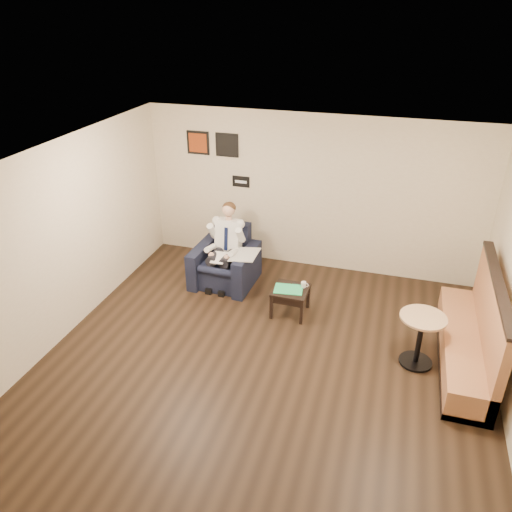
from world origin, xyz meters
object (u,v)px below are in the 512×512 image
(armchair, at_px, (225,257))
(side_table, at_px, (290,301))
(banquette, at_px, (469,322))
(cafe_table, at_px, (419,340))
(seated_man, at_px, (221,251))
(green_folder, at_px, (289,289))
(coffee_mug, at_px, (304,285))
(smartphone, at_px, (296,284))

(armchair, relative_size, side_table, 1.89)
(banquette, xyz_separation_m, cafe_table, (-0.60, -0.24, -0.25))
(armchair, relative_size, banquette, 0.41)
(seated_man, bearing_deg, banquette, -11.31)
(side_table, height_order, green_folder, green_folder)
(green_folder, xyz_separation_m, banquette, (2.57, -0.44, 0.19))
(green_folder, xyz_separation_m, coffee_mug, (0.21, 0.13, 0.04))
(side_table, xyz_separation_m, cafe_table, (1.94, -0.69, 0.16))
(smartphone, xyz_separation_m, banquette, (2.49, -0.61, 0.19))
(green_folder, xyz_separation_m, cafe_table, (1.97, -0.67, -0.06))
(seated_man, xyz_separation_m, cafe_table, (3.25, -1.17, -0.29))
(smartphone, xyz_separation_m, cafe_table, (1.88, -0.84, -0.06))
(side_table, bearing_deg, cafe_table, -19.60)
(green_folder, bearing_deg, coffee_mug, 32.59)
(side_table, height_order, banquette, banquette)
(cafe_table, bearing_deg, seated_man, 160.20)
(green_folder, relative_size, coffee_mug, 4.74)
(coffee_mug, bearing_deg, banquette, -13.53)
(green_folder, height_order, smartphone, green_folder)
(armchair, distance_m, side_table, 1.47)
(seated_man, bearing_deg, armchair, 90.00)
(armchair, height_order, banquette, banquette)
(armchair, distance_m, cafe_table, 3.50)
(seated_man, relative_size, cafe_table, 1.77)
(coffee_mug, height_order, banquette, banquette)
(green_folder, relative_size, cafe_table, 0.58)
(side_table, height_order, smartphone, smartphone)
(banquette, bearing_deg, green_folder, 170.38)
(green_folder, xyz_separation_m, smartphone, (0.08, 0.17, -0.00))
(green_folder, distance_m, banquette, 2.61)
(armchair, height_order, green_folder, armchair)
(smartphone, bearing_deg, banquette, -2.66)
(banquette, bearing_deg, cafe_table, -158.57)
(smartphone, height_order, banquette, banquette)
(green_folder, bearing_deg, smartphone, 64.93)
(armchair, xyz_separation_m, cafe_table, (3.25, -1.30, -0.11))
(armchair, relative_size, smartphone, 7.44)
(side_table, xyz_separation_m, smartphone, (0.05, 0.16, 0.22))
(armchair, bearing_deg, side_table, -22.59)
(coffee_mug, bearing_deg, smartphone, 161.79)
(side_table, xyz_separation_m, banquette, (2.54, -0.45, 0.41))
(side_table, distance_m, banquette, 2.61)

